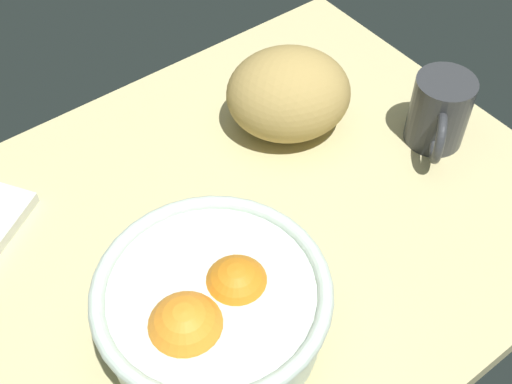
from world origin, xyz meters
TOP-DOWN VIEW (x-y plane):
  - ground_plane at (0.00, 0.00)cm, footprint 78.28×60.84cm
  - fruit_bowl at (11.37, 11.11)cm, footprint 23.42×23.42cm
  - bread_loaf at (-15.11, -9.70)cm, footprint 21.28×20.51cm
  - mug at (-29.04, 4.13)cm, footprint 10.64×9.87cm

SIDE VIEW (x-z plane):
  - ground_plane at x=0.00cm, z-range -3.00..0.00cm
  - mug at x=-29.04cm, z-range 0.00..9.78cm
  - bread_loaf at x=-15.11cm, z-range 0.00..11.64cm
  - fruit_bowl at x=11.37cm, z-range 0.73..12.35cm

